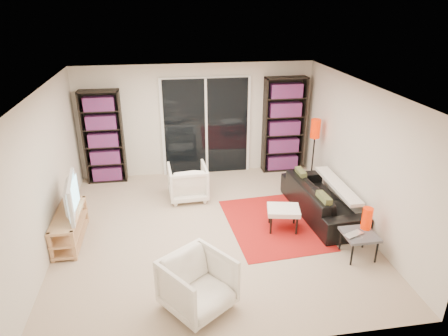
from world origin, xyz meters
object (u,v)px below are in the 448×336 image
(tv_stand, at_px, (70,226))
(ottoman, at_px, (283,211))
(bookshelf_right, at_px, (284,125))
(side_table, at_px, (360,236))
(sofa, at_px, (322,199))
(armchair_back, at_px, (188,182))
(bookshelf_left, at_px, (103,137))
(floor_lamp, at_px, (315,135))
(armchair_front, at_px, (198,284))

(tv_stand, distance_m, ottoman, 3.49)
(bookshelf_right, distance_m, side_table, 3.48)
(tv_stand, height_order, sofa, sofa)
(armchair_back, height_order, ottoman, armchair_back)
(sofa, relative_size, armchair_back, 2.70)
(armchair_back, bearing_deg, bookshelf_left, -36.27)
(sofa, bearing_deg, tv_stand, 88.34)
(floor_lamp, bearing_deg, side_table, -94.55)
(tv_stand, height_order, side_table, tv_stand)
(ottoman, bearing_deg, tv_stand, 176.90)
(ottoman, height_order, side_table, same)
(sofa, height_order, floor_lamp, floor_lamp)
(bookshelf_left, distance_m, tv_stand, 2.43)
(bookshelf_left, bearing_deg, bookshelf_right, -0.00)
(armchair_back, xyz_separation_m, floor_lamp, (2.60, 0.23, 0.74))
(tv_stand, bearing_deg, bookshelf_left, 81.51)
(armchair_back, xyz_separation_m, armchair_front, (-0.10, -3.03, 0.02))
(bookshelf_right, relative_size, armchair_back, 2.81)
(tv_stand, xyz_separation_m, floor_lamp, (4.58, 1.44, 0.82))
(bookshelf_left, distance_m, armchair_back, 2.06)
(bookshelf_right, height_order, armchair_back, bookshelf_right)
(floor_lamp, bearing_deg, armchair_back, -174.95)
(bookshelf_left, bearing_deg, sofa, -27.81)
(floor_lamp, bearing_deg, bookshelf_left, 168.61)
(tv_stand, xyz_separation_m, sofa, (4.31, 0.20, 0.03))
(armchair_back, height_order, floor_lamp, floor_lamp)
(bookshelf_left, xyz_separation_m, sofa, (3.97, -2.09, -0.68))
(sofa, bearing_deg, armchair_back, 62.25)
(ottoman, distance_m, side_table, 1.29)
(ottoman, xyz_separation_m, side_table, (0.90, -0.93, 0.01))
(bookshelf_right, relative_size, armchair_front, 2.68)
(bookshelf_right, height_order, armchair_front, bookshelf_right)
(sofa, height_order, armchair_back, armchair_back)
(bookshelf_left, relative_size, sofa, 0.96)
(bookshelf_right, bearing_deg, tv_stand, -151.32)
(bookshelf_right, height_order, floor_lamp, bookshelf_right)
(side_table, bearing_deg, bookshelf_right, 93.09)
(tv_stand, distance_m, side_table, 4.52)
(bookshelf_left, xyz_separation_m, armchair_back, (1.64, -1.08, -0.63))
(bookshelf_right, xyz_separation_m, floor_lamp, (0.39, -0.85, 0.03))
(armchair_front, xyz_separation_m, side_table, (2.49, 0.71, -0.00))
(side_table, bearing_deg, tv_stand, 165.70)
(armchair_front, xyz_separation_m, floor_lamp, (2.69, 3.26, 0.72))
(ottoman, bearing_deg, sofa, 25.04)
(bookshelf_right, bearing_deg, side_table, -86.91)
(ottoman, bearing_deg, armchair_back, 136.98)
(tv_stand, bearing_deg, armchair_front, -44.07)
(tv_stand, bearing_deg, floor_lamp, 17.44)
(bookshelf_right, xyz_separation_m, sofa, (0.12, -2.09, -0.75))
(floor_lamp, bearing_deg, armchair_front, -129.55)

